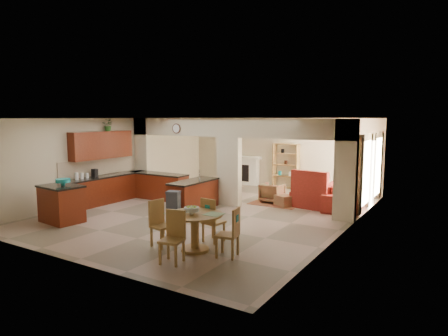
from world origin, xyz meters
The scene contains 39 objects.
floor centered at (0.00, 0.00, 0.00)m, with size 10.00×10.00×0.00m, color gray.
ceiling centered at (0.00, 0.00, 2.80)m, with size 10.00×10.00×0.00m, color white.
wall_back centered at (0.00, 5.00, 1.40)m, with size 8.00×8.00×0.00m, color beige.
wall_front centered at (0.00, -5.00, 1.40)m, with size 8.00×8.00×0.00m, color beige.
wall_left centered at (-4.00, 0.00, 1.40)m, with size 10.00×10.00×0.00m, color beige.
wall_right centered at (4.00, 0.00, 1.40)m, with size 10.00×10.00×0.00m, color beige.
partition_left_pier centered at (-3.70, 1.00, 1.40)m, with size 0.60×0.25×2.80m, color beige.
partition_center_pier centered at (0.00, 1.00, 1.10)m, with size 0.80×0.25×2.20m, color beige.
partition_right_pier centered at (3.70, 1.00, 1.40)m, with size 0.60×0.25×2.80m, color beige.
partition_header centered at (0.00, 1.00, 2.50)m, with size 8.00×0.25×0.60m, color beige.
kitchen_counter centered at (-3.26, -0.25, 0.46)m, with size 2.52×3.29×1.48m.
upper_cabinets centered at (-3.82, -0.80, 1.92)m, with size 0.35×2.40×0.90m, color #451307.
peninsula centered at (-0.60, -0.11, 0.46)m, with size 0.70×1.85×0.91m.
wall_clock centered at (-2.00, 0.85, 2.45)m, with size 0.34×0.34×0.03m, color #4E2A1A.
rug centered at (1.20, 2.10, 0.01)m, with size 1.60×1.30×0.01m, color #9B5C38.
fireplace centered at (-1.60, 4.83, 0.61)m, with size 1.60×0.35×1.20m.
shelving_unit centered at (0.35, 4.82, 0.90)m, with size 1.00×0.32×1.80m, color olive.
window_a centered at (3.97, 2.30, 1.20)m, with size 0.02×0.90×1.90m, color white.
window_b centered at (3.97, 4.00, 1.20)m, with size 0.02×0.90×1.90m, color white.
glazed_door centered at (3.97, 3.15, 1.05)m, with size 0.02×0.70×2.10m, color white.
drape_a_left centered at (3.93, 1.70, 1.20)m, with size 0.10×0.28×2.30m, color #3F1A19.
drape_a_right centered at (3.93, 2.90, 1.20)m, with size 0.10×0.28×2.30m, color #3F1A19.
drape_b_left centered at (3.93, 3.40, 1.20)m, with size 0.10×0.28×2.30m, color #3F1A19.
drape_b_right centered at (3.93, 4.60, 1.20)m, with size 0.10×0.28×2.30m, color #3F1A19.
ceiling_fan centered at (1.50, 3.00, 2.56)m, with size 1.00×1.00×0.10m, color white.
kitchen_island centered at (-2.80, -3.17, 0.51)m, with size 1.24×0.95×1.01m.
teal_bowl centered at (-2.76, -3.11, 1.10)m, with size 0.38×0.38×0.18m, color teal.
trash_can centered at (-0.44, -1.29, 0.36)m, with size 0.34×0.29×0.72m, color #2A2A2C.
dining_table centered at (1.67, -3.19, 0.53)m, with size 1.19×1.19×0.81m.
fruit_bowl centered at (1.64, -3.26, 0.90)m, with size 0.32×0.32×0.17m, color #6BA423.
sofa centered at (3.30, 2.81, 0.39)m, with size 1.05×2.69×0.79m, color maroon.
chaise centered at (2.41, 2.20, 0.24)m, with size 1.20×0.98×0.48m, color maroon.
armchair centered at (1.00, 2.14, 0.32)m, with size 0.68×0.70×0.63m, color maroon.
ottoman centered at (1.59, 1.80, 0.18)m, with size 0.49×0.49×0.36m, color maroon.
plant centered at (-3.82, -0.50, 2.57)m, with size 0.35×0.31×0.39m, color #1B4913.
chair_north centered at (1.64, -2.53, 0.55)m, with size 0.47×0.47×1.02m.
chair_east centered at (2.53, -3.12, 0.55)m, with size 0.50×0.50×1.02m.
chair_south centered at (1.70, -3.94, 0.55)m, with size 0.50×0.50×1.02m.
chair_west centered at (0.80, -3.32, 0.55)m, with size 0.49×0.49×1.02m.
Camera 1 is at (6.51, -9.87, 2.83)m, focal length 32.00 mm.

